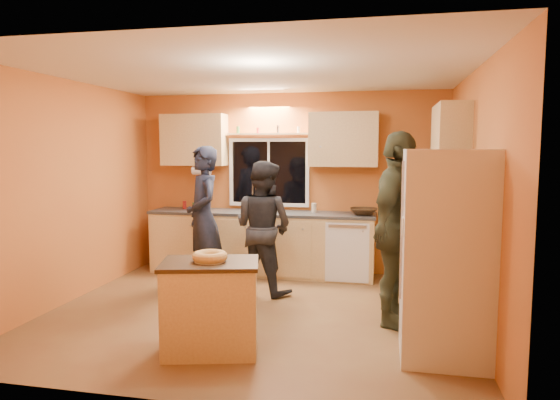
% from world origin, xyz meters
% --- Properties ---
extents(ground, '(4.50, 4.50, 0.00)m').
position_xyz_m(ground, '(0.00, 0.00, 0.00)').
color(ground, brown).
rests_on(ground, ground).
extents(room_shell, '(4.54, 4.04, 2.61)m').
position_xyz_m(room_shell, '(0.12, 0.41, 1.62)').
color(room_shell, '#BE7030').
rests_on(room_shell, ground).
extents(back_counter, '(4.23, 0.62, 0.90)m').
position_xyz_m(back_counter, '(0.01, 1.70, 0.45)').
color(back_counter, tan).
rests_on(back_counter, ground).
extents(right_counter, '(0.62, 1.84, 0.90)m').
position_xyz_m(right_counter, '(1.95, 0.50, 0.45)').
color(right_counter, tan).
rests_on(right_counter, ground).
extents(refrigerator, '(0.72, 0.70, 1.80)m').
position_xyz_m(refrigerator, '(1.89, -0.80, 0.90)').
color(refrigerator, silver).
rests_on(refrigerator, ground).
extents(island, '(0.96, 0.76, 0.82)m').
position_xyz_m(island, '(-0.12, -1.09, 0.42)').
color(island, tan).
rests_on(island, ground).
extents(bundt_pastry, '(0.31, 0.31, 0.09)m').
position_xyz_m(bundt_pastry, '(-0.12, -1.09, 0.86)').
color(bundt_pastry, tan).
rests_on(bundt_pastry, island).
extents(person_left, '(0.74, 0.80, 1.83)m').
position_xyz_m(person_left, '(-0.90, 0.84, 0.92)').
color(person_left, black).
rests_on(person_left, ground).
extents(person_center, '(0.98, 0.88, 1.65)m').
position_xyz_m(person_center, '(-0.10, 0.78, 0.83)').
color(person_center, black).
rests_on(person_center, ground).
extents(person_right, '(0.79, 1.25, 1.98)m').
position_xyz_m(person_right, '(1.50, -0.06, 0.99)').
color(person_right, '#393D27').
rests_on(person_right, ground).
extents(mixing_bowl, '(0.39, 0.39, 0.09)m').
position_xyz_m(mixing_bowl, '(1.10, 1.66, 0.95)').
color(mixing_bowl, black).
rests_on(mixing_bowl, back_counter).
extents(utensil_crock, '(0.14, 0.14, 0.17)m').
position_xyz_m(utensil_crock, '(-0.45, 1.69, 0.99)').
color(utensil_crock, beige).
rests_on(utensil_crock, back_counter).
extents(potted_plant, '(0.30, 0.28, 0.27)m').
position_xyz_m(potted_plant, '(1.98, 0.01, 1.04)').
color(potted_plant, gray).
rests_on(potted_plant, right_counter).
extents(red_box, '(0.18, 0.14, 0.07)m').
position_xyz_m(red_box, '(1.91, 0.53, 0.94)').
color(red_box, maroon).
rests_on(red_box, right_counter).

